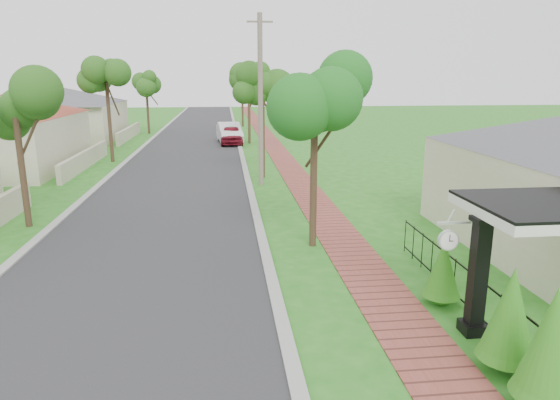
{
  "coord_description": "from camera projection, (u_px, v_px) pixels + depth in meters",
  "views": [
    {
      "loc": [
        -0.48,
        -9.93,
        5.2
      ],
      "look_at": [
        1.17,
        4.89,
        1.5
      ],
      "focal_mm": 32.0,
      "sensor_mm": 36.0,
      "label": 1
    }
  ],
  "objects": [
    {
      "name": "ground",
      "position": [
        252.0,
        322.0,
        10.88
      ],
      "size": [
        160.0,
        160.0,
        0.0
      ],
      "primitive_type": "plane",
      "color": "#256F1A",
      "rests_on": "ground"
    },
    {
      "name": "kerb_right",
      "position": [
        244.0,
        165.0,
        30.24
      ],
      "size": [
        0.3,
        120.0,
        0.1
      ],
      "primitive_type": "cube",
      "color": "#9E9E99",
      "rests_on": "ground"
    },
    {
      "name": "sidewalk",
      "position": [
        286.0,
        164.0,
        30.52
      ],
      "size": [
        1.5,
        120.0,
        0.03
      ],
      "primitive_type": "cube",
      "color": "#97483C",
      "rests_on": "ground"
    },
    {
      "name": "parked_car_white",
      "position": [
        229.0,
        133.0,
        40.02
      ],
      "size": [
        2.2,
        5.03,
        1.61
      ],
      "primitive_type": "imported",
      "rotation": [
        0.0,
        0.0,
        0.1
      ],
      "color": "white",
      "rests_on": "ground"
    },
    {
      "name": "porch_post",
      "position": [
        477.0,
        283.0,
        10.13
      ],
      "size": [
        0.48,
        0.48,
        2.52
      ],
      "color": "black",
      "rests_on": "ground"
    },
    {
      "name": "kerb_left",
      "position": [
        120.0,
        167.0,
        29.46
      ],
      "size": [
        0.3,
        120.0,
        0.1
      ],
      "primitive_type": "cube",
      "color": "#9E9E99",
      "rests_on": "ground"
    },
    {
      "name": "station_clock",
      "position": [
        449.0,
        239.0,
        10.26
      ],
      "size": [
        0.72,
        0.13,
        0.61
      ],
      "color": "silver",
      "rests_on": "ground"
    },
    {
      "name": "parked_car_red",
      "position": [
        231.0,
        135.0,
        39.28
      ],
      "size": [
        1.76,
        4.29,
        1.45
      ],
      "primitive_type": "imported",
      "rotation": [
        0.0,
        0.0,
        0.01
      ],
      "color": "maroon",
      "rests_on": "ground"
    },
    {
      "name": "utility_pole",
      "position": [
        260.0,
        101.0,
        23.63
      ],
      "size": [
        1.2,
        0.24,
        8.04
      ],
      "color": "gray",
      "rests_on": "ground"
    },
    {
      "name": "picket_fence",
      "position": [
        468.0,
        289.0,
        11.27
      ],
      "size": [
        0.03,
        8.02,
        1.0
      ],
      "color": "black",
      "rests_on": "ground"
    },
    {
      "name": "road",
      "position": [
        183.0,
        166.0,
        29.85
      ],
      "size": [
        7.0,
        120.0,
        0.02
      ],
      "primitive_type": "cube",
      "color": "#28282B",
      "rests_on": "ground"
    },
    {
      "name": "near_tree",
      "position": [
        315.0,
        107.0,
        14.74
      ],
      "size": [
        2.12,
        2.12,
        5.43
      ],
      "color": "#382619",
      "rests_on": "ground"
    },
    {
      "name": "far_house_grey",
      "position": [
        49.0,
        112.0,
        41.51
      ],
      "size": [
        15.56,
        15.56,
        4.6
      ],
      "color": "beige",
      "rests_on": "ground"
    },
    {
      "name": "hedge_row",
      "position": [
        505.0,
        318.0,
        8.95
      ],
      "size": [
        0.93,
        4.72,
        2.13
      ],
      "color": "#276F16",
      "rests_on": "ground"
    },
    {
      "name": "street_trees",
      "position": [
        189.0,
        86.0,
        35.37
      ],
      "size": [
        10.7,
        37.65,
        5.89
      ],
      "color": "#382619",
      "rests_on": "ground"
    }
  ]
}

